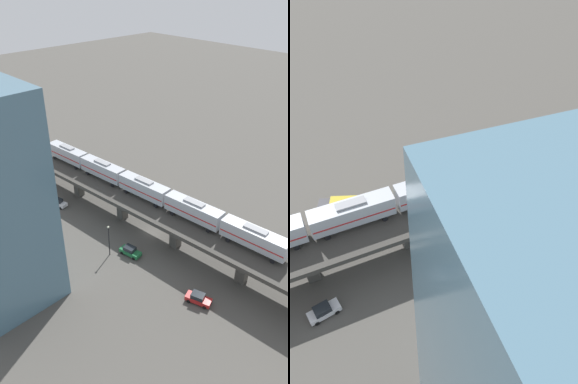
# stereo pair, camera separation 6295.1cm
# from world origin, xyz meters

# --- Properties ---
(ground_plane) EXTENTS (400.00, 400.00, 0.00)m
(ground_plane) POSITION_xyz_m (0.00, 0.00, 0.00)
(ground_plane) COLOR #4C4944
(elevated_viaduct) EXTENTS (15.45, 92.37, 6.79)m
(elevated_viaduct) POSITION_xyz_m (0.01, -0.16, 5.85)
(elevated_viaduct) COLOR #393733
(elevated_viaduct) RESTS_ON ground
(subway_train) EXTENTS (7.61, 62.43, 4.45)m
(subway_train) POSITION_xyz_m (-1.15, -3.34, 9.33)
(subway_train) COLOR #ADB2BA
(subway_train) RESTS_ON elevated_viaduct
(street_car_green) EXTENTS (2.51, 4.64, 1.89)m
(street_car_green) POSITION_xyz_m (8.02, 2.19, 0.94)
(street_car_green) COLOR #1E6638
(street_car_green) RESTS_ON ground
(street_car_white) EXTENTS (2.82, 4.71, 1.89)m
(street_car_white) POSITION_xyz_m (8.44, -22.82, 0.94)
(street_car_white) COLOR silver
(street_car_white) RESTS_ON ground
(delivery_truck) EXTENTS (4.27, 7.54, 3.20)m
(delivery_truck) POSITION_xyz_m (-9.59, -17.09, 1.76)
(delivery_truck) COLOR #333338
(delivery_truck) RESTS_ON ground
(street_lamp) EXTENTS (0.44, 0.44, 6.94)m
(street_lamp) POSITION_xyz_m (10.88, -0.71, 4.11)
(street_lamp) COLOR black
(street_lamp) RESTS_ON ground
(office_tower) EXTENTS (16.00, 16.00, 36.00)m
(office_tower) POSITION_xyz_m (30.23, -5.60, 18.00)
(office_tower) COLOR slate
(office_tower) RESTS_ON ground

